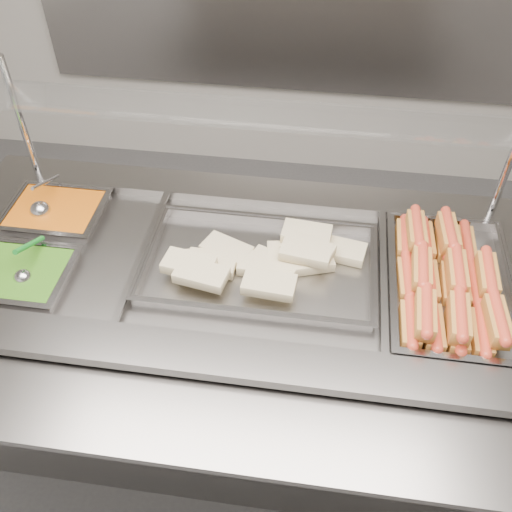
# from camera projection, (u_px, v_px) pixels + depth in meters

# --- Properties ---
(steam_counter) EXTENTS (2.11, 0.94, 1.01)m
(steam_counter) POSITION_uv_depth(u_px,v_px,m) (242.00, 348.00, 2.28)
(steam_counter) COLOR gray
(steam_counter) RESTS_ON ground
(tray_rail) EXTENTS (2.02, 0.43, 0.06)m
(tray_rail) POSITION_uv_depth(u_px,v_px,m) (206.00, 420.00, 1.56)
(tray_rail) COLOR gray
(tray_rail) RESTS_ON steam_counter
(sneeze_guard) EXTENTS (1.85, 0.33, 0.49)m
(sneeze_guard) POSITION_uv_depth(u_px,v_px,m) (250.00, 115.00, 1.81)
(sneeze_guard) COLOR silver
(sneeze_guard) RESTS_ON steam_counter
(pan_hotdogs) EXTENTS (0.38, 0.62, 0.11)m
(pan_hotdogs) POSITION_uv_depth(u_px,v_px,m) (448.00, 291.00, 1.89)
(pan_hotdogs) COLOR gray
(pan_hotdogs) RESTS_ON steam_counter
(pan_wraps) EXTENTS (0.76, 0.45, 0.08)m
(pan_wraps) POSITION_uv_depth(u_px,v_px,m) (259.00, 268.00, 1.94)
(pan_wraps) COLOR gray
(pan_wraps) RESTS_ON steam_counter
(pan_beans) EXTENTS (0.34, 0.27, 0.11)m
(pan_beans) POSITION_uv_depth(u_px,v_px,m) (58.00, 218.00, 2.14)
(pan_beans) COLOR gray
(pan_beans) RESTS_ON steam_counter
(pan_peas) EXTENTS (0.34, 0.27, 0.11)m
(pan_peas) POSITION_uv_depth(u_px,v_px,m) (20.00, 281.00, 1.92)
(pan_peas) COLOR gray
(pan_peas) RESTS_ON steam_counter
(hotdogs_in_buns) EXTENTS (0.31, 0.58, 0.13)m
(hotdogs_in_buns) POSITION_uv_depth(u_px,v_px,m) (444.00, 280.00, 1.84)
(hotdogs_in_buns) COLOR #AC6924
(hotdogs_in_buns) RESTS_ON pan_hotdogs
(tortilla_wraps) EXTENTS (0.68, 0.36, 0.08)m
(tortilla_wraps) POSITION_uv_depth(u_px,v_px,m) (265.00, 259.00, 1.92)
(tortilla_wraps) COLOR beige
(tortilla_wraps) RESTS_ON pan_wraps
(ladle) EXTENTS (0.08, 0.22, 0.15)m
(ladle) POSITION_uv_depth(u_px,v_px,m) (41.00, 209.00, 2.10)
(ladle) COLOR #BCBDC1
(ladle) RESTS_ON pan_beans
(serving_spoon) EXTENTS (0.06, 0.20, 0.15)m
(serving_spoon) POSITION_uv_depth(u_px,v_px,m) (24.00, 272.00, 1.87)
(serving_spoon) COLOR #BCBDC1
(serving_spoon) RESTS_ON pan_peas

